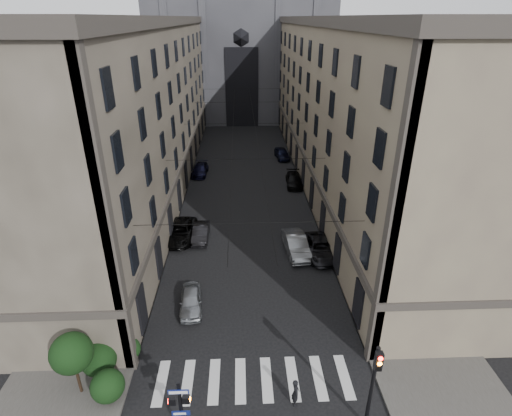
{
  "coord_description": "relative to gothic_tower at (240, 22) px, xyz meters",
  "views": [
    {
      "loc": [
        -0.54,
        -11.33,
        18.74
      ],
      "look_at": [
        0.36,
        10.29,
        8.37
      ],
      "focal_mm": 28.0,
      "sensor_mm": 36.0,
      "label": 1
    }
  ],
  "objects": [
    {
      "name": "sidewalk_left",
      "position": [
        -10.5,
        -38.96,
        -17.72
      ],
      "size": [
        7.0,
        80.0,
        0.15
      ],
      "primitive_type": "cube",
      "color": "#383533",
      "rests_on": "ground"
    },
    {
      "name": "sidewalk_right",
      "position": [
        10.5,
        -38.96,
        -17.72
      ],
      "size": [
        7.0,
        80.0,
        0.15
      ],
      "primitive_type": "cube",
      "color": "#383533",
      "rests_on": "ground"
    },
    {
      "name": "zebra_crossing",
      "position": [
        0.0,
        -69.96,
        -17.79
      ],
      "size": [
        11.0,
        3.2,
        0.01
      ],
      "primitive_type": "cube",
      "color": "beige",
      "rests_on": "ground"
    },
    {
      "name": "building_left",
      "position": [
        -13.44,
        -38.96,
        -8.45
      ],
      "size": [
        13.6,
        60.6,
        18.85
      ],
      "color": "#443F34",
      "rests_on": "ground"
    },
    {
      "name": "building_right",
      "position": [
        13.44,
        -38.96,
        -8.45
      ],
      "size": [
        13.6,
        60.6,
        18.85
      ],
      "color": "brown",
      "rests_on": "ground"
    },
    {
      "name": "gothic_tower",
      "position": [
        0.0,
        0.0,
        0.0
      ],
      "size": [
        35.0,
        23.0,
        58.0
      ],
      "color": "#2D2D33",
      "rests_on": "ground"
    },
    {
      "name": "pedestrian_signal_left",
      "position": [
        -3.51,
        -73.46,
        -15.48
      ],
      "size": [
        1.02,
        0.38,
        4.0
      ],
      "color": "black",
      "rests_on": "ground"
    },
    {
      "name": "traffic_light_right",
      "position": [
        5.6,
        -73.04,
        -14.51
      ],
      "size": [
        0.34,
        0.5,
        5.2
      ],
      "color": "black",
      "rests_on": "ground"
    },
    {
      "name": "shrub_cluster",
      "position": [
        -8.72,
        -69.95,
        -16.0
      ],
      "size": [
        3.9,
        4.4,
        3.9
      ],
      "color": "black",
      "rests_on": "sidewalk_left"
    },
    {
      "name": "tram_wires",
      "position": [
        0.0,
        -39.33,
        -10.55
      ],
      "size": [
        14.0,
        60.0,
        0.43
      ],
      "color": "black",
      "rests_on": "ground"
    },
    {
      "name": "car_left_near",
      "position": [
        -4.2,
        -63.55,
        -17.14
      ],
      "size": [
        1.86,
        3.99,
        1.32
      ],
      "primitive_type": "imported",
      "rotation": [
        0.0,
        0.0,
        0.08
      ],
      "color": "gray",
      "rests_on": "ground"
    },
    {
      "name": "car_left_midnear",
      "position": [
        -4.32,
        -53.75,
        -17.13
      ],
      "size": [
        1.45,
        4.05,
        1.33
      ],
      "primitive_type": "imported",
      "rotation": [
        0.0,
        0.0,
        -0.01
      ],
      "color": "black",
      "rests_on": "ground"
    },
    {
      "name": "car_left_midfar",
      "position": [
        -6.2,
        -53.56,
        -17.05
      ],
      "size": [
        2.88,
        5.54,
        1.49
      ],
      "primitive_type": "imported",
      "rotation": [
        0.0,
        0.0,
        -0.08
      ],
      "color": "black",
      "rests_on": "ground"
    },
    {
      "name": "car_left_far",
      "position": [
        -5.83,
        -36.69,
        -17.13
      ],
      "size": [
        2.17,
        4.73,
        1.34
      ],
      "primitive_type": "imported",
      "rotation": [
        0.0,
        0.0,
        -0.06
      ],
      "color": "black",
      "rests_on": "ground"
    },
    {
      "name": "car_right_near",
      "position": [
        4.2,
        -56.48,
        -16.98
      ],
      "size": [
        2.23,
        5.1,
        1.63
      ],
      "primitive_type": "imported",
      "rotation": [
        0.0,
        0.0,
        0.1
      ],
      "color": "gray",
      "rests_on": "ground"
    },
    {
      "name": "car_right_midnear",
      "position": [
        6.2,
        -56.95,
        -17.08
      ],
      "size": [
        2.66,
        5.28,
        1.43
      ],
      "primitive_type": "imported",
      "rotation": [
        0.0,
        0.0,
        0.06
      ],
      "color": "black",
      "rests_on": "ground"
    },
    {
      "name": "car_right_midfar",
      "position": [
        6.04,
        -40.94,
        -17.11
      ],
      "size": [
        2.16,
        4.83,
        1.38
      ],
      "primitive_type": "imported",
      "rotation": [
        0.0,
        0.0,
        -0.05
      ],
      "color": "black",
      "rests_on": "ground"
    },
    {
      "name": "car_right_far",
      "position": [
        5.59,
        -30.53,
        -17.05
      ],
      "size": [
        2.21,
        4.57,
        1.5
      ],
      "primitive_type": "imported",
      "rotation": [
        0.0,
        0.0,
        0.1
      ],
      "color": "black",
      "rests_on": "ground"
    },
    {
      "name": "pedestrian",
      "position": [
        2.17,
        -71.6,
        -16.96
      ],
      "size": [
        0.42,
        0.63,
        1.68
      ],
      "primitive_type": "imported",
      "rotation": [
        0.0,
        0.0,
        1.54
      ],
      "color": "black",
      "rests_on": "ground"
    }
  ]
}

